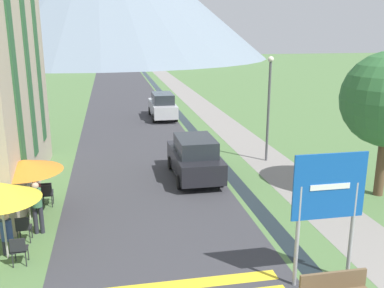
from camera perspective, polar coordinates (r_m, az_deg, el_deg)
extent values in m
plane|color=#517542|center=(26.31, -2.24, 1.42)|extent=(160.00, 160.00, 0.00)
cube|color=#38383D|center=(35.85, -8.64, 4.95)|extent=(6.40, 60.00, 0.01)
cube|color=gray|center=(36.58, 0.98, 5.33)|extent=(2.20, 60.00, 0.01)
cube|color=black|center=(36.17, -2.76, 5.19)|extent=(0.60, 60.00, 0.00)
cube|color=yellow|center=(11.29, -2.54, -18.36)|extent=(5.44, 0.44, 0.01)
cube|color=#285633|center=(15.13, -22.82, 11.22)|extent=(0.06, 0.70, 8.25)
cube|color=#285633|center=(17.56, -21.22, 11.76)|extent=(0.06, 0.70, 8.25)
cube|color=#285633|center=(19.99, -20.01, 12.16)|extent=(0.06, 0.70, 8.25)
cylinder|color=#9E9EA3|center=(10.96, 13.86, -11.95)|extent=(0.10, 0.10, 2.64)
cylinder|color=#9E9EA3|center=(11.61, 20.51, -10.92)|extent=(0.10, 0.10, 2.64)
cube|color=#1451AD|center=(10.75, 17.86, -5.40)|extent=(1.86, 0.05, 1.64)
cube|color=white|center=(10.73, 17.94, -5.45)|extent=(1.02, 0.02, 0.14)
cube|color=brown|center=(11.22, 18.30, -16.87)|extent=(1.70, 0.08, 0.45)
cube|color=black|center=(18.38, 0.32, -2.32)|extent=(1.80, 4.17, 0.84)
cube|color=#23282D|center=(17.97, 0.45, -0.20)|extent=(1.53, 2.30, 0.68)
cylinder|color=black|center=(19.59, -2.89, -2.52)|extent=(0.18, 0.60, 0.60)
cylinder|color=black|center=(19.88, 2.03, -2.23)|extent=(0.18, 0.60, 0.60)
cylinder|color=black|center=(17.16, -1.67, -5.09)|extent=(0.18, 0.60, 0.60)
cylinder|color=black|center=(17.50, 3.92, -4.71)|extent=(0.18, 0.60, 0.60)
cube|color=#B2B2B7|center=(30.80, -3.96, 4.79)|extent=(1.63, 4.42, 0.84)
cube|color=#23282D|center=(30.46, -3.93, 6.12)|extent=(1.39, 2.43, 0.68)
cylinder|color=black|center=(32.14, -5.62, 4.42)|extent=(0.18, 0.60, 0.60)
cylinder|color=black|center=(32.31, -2.88, 4.53)|extent=(0.18, 0.60, 0.60)
cylinder|color=black|center=(29.46, -5.12, 3.46)|extent=(0.18, 0.60, 0.60)
cylinder|color=black|center=(29.65, -2.13, 3.58)|extent=(0.18, 0.60, 0.60)
cube|color=#232328|center=(16.39, -18.75, -6.36)|extent=(0.40, 0.40, 0.04)
cube|color=#232328|center=(16.16, -18.89, -5.93)|extent=(0.40, 0.04, 0.40)
cylinder|color=#232328|center=(16.66, -19.19, -6.89)|extent=(0.03, 0.03, 0.45)
cylinder|color=#232328|center=(16.61, -18.02, -6.85)|extent=(0.03, 0.03, 0.45)
cylinder|color=#232328|center=(16.34, -19.35, -7.33)|extent=(0.03, 0.03, 0.45)
cylinder|color=#232328|center=(16.29, -18.16, -7.30)|extent=(0.03, 0.03, 0.45)
cube|color=#232328|center=(14.03, -21.47, -10.32)|extent=(0.40, 0.40, 0.04)
cube|color=#232328|center=(13.79, -21.68, -9.89)|extent=(0.40, 0.04, 0.40)
cylinder|color=#232328|center=(14.31, -21.94, -10.86)|extent=(0.03, 0.03, 0.45)
cylinder|color=#232328|center=(14.24, -20.58, -10.84)|extent=(0.03, 0.03, 0.45)
cylinder|color=#232328|center=(14.01, -22.20, -11.46)|extent=(0.03, 0.03, 0.45)
cylinder|color=#232328|center=(13.94, -20.80, -11.44)|extent=(0.03, 0.03, 0.45)
cube|color=#232328|center=(16.64, -18.74, -6.05)|extent=(0.40, 0.40, 0.04)
cube|color=#232328|center=(16.40, -18.88, -5.62)|extent=(0.40, 0.04, 0.40)
cylinder|color=#232328|center=(16.90, -19.18, -6.57)|extent=(0.03, 0.03, 0.45)
cylinder|color=#232328|center=(16.85, -18.03, -6.53)|extent=(0.03, 0.03, 0.45)
cylinder|color=#232328|center=(16.59, -19.34, -7.00)|extent=(0.03, 0.03, 0.45)
cylinder|color=#232328|center=(16.54, -18.17, -6.96)|extent=(0.03, 0.03, 0.45)
cube|color=#232328|center=(12.82, -22.00, -12.86)|extent=(0.40, 0.40, 0.04)
cube|color=#232328|center=(12.58, -22.24, -12.43)|extent=(0.40, 0.04, 0.40)
cylinder|color=#232328|center=(13.11, -22.51, -13.39)|extent=(0.03, 0.03, 0.45)
cylinder|color=#232328|center=(13.04, -21.01, -13.39)|extent=(0.03, 0.03, 0.45)
cylinder|color=#232328|center=(12.82, -22.80, -14.10)|extent=(0.03, 0.03, 0.45)
cylinder|color=#232328|center=(12.75, -21.26, -14.10)|extent=(0.03, 0.03, 0.45)
cylinder|color=#B7B2A8|center=(13.02, -23.79, -9.68)|extent=(0.06, 0.06, 2.10)
cone|color=yellow|center=(12.68, -24.24, -5.76)|extent=(2.14, 2.14, 0.50)
cylinder|color=#B7B2A8|center=(15.25, -21.09, -5.94)|extent=(0.06, 0.06, 2.02)
cone|color=orange|center=(14.97, -21.42, -2.68)|extent=(2.43, 2.43, 0.39)
cylinder|color=#282833|center=(13.58, -23.66, -12.47)|extent=(0.14, 0.14, 0.46)
cylinder|color=#282833|center=(13.54, -22.90, -12.47)|extent=(0.14, 0.14, 0.46)
cylinder|color=navy|center=(13.33, -23.52, -10.43)|extent=(0.32, 0.32, 0.61)
sphere|color=beige|center=(13.17, -23.70, -8.85)|extent=(0.22, 0.22, 0.22)
cylinder|color=#282833|center=(14.41, -20.14, -9.50)|extent=(0.14, 0.14, 0.91)
cylinder|color=#282833|center=(14.38, -19.43, -9.48)|extent=(0.14, 0.14, 0.91)
cylinder|color=#386B47|center=(14.11, -20.05, -6.73)|extent=(0.32, 0.32, 0.58)
sphere|color=tan|center=(13.97, -20.20, -5.24)|extent=(0.22, 0.22, 0.22)
cylinder|color=#282833|center=(16.01, -20.20, -7.87)|extent=(0.14, 0.14, 0.46)
cylinder|color=#282833|center=(15.98, -19.55, -7.85)|extent=(0.14, 0.14, 0.46)
cylinder|color=maroon|center=(15.80, -20.05, -6.09)|extent=(0.32, 0.32, 0.60)
sphere|color=beige|center=(15.67, -20.18, -4.73)|extent=(0.22, 0.22, 0.22)
cylinder|color=#515156|center=(20.66, 10.13, 4.14)|extent=(0.12, 0.12, 4.75)
sphere|color=silver|center=(20.35, 10.46, 11.05)|extent=(0.28, 0.28, 0.28)
cylinder|color=brown|center=(17.85, 23.88, -2.84)|extent=(0.36, 0.36, 2.24)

